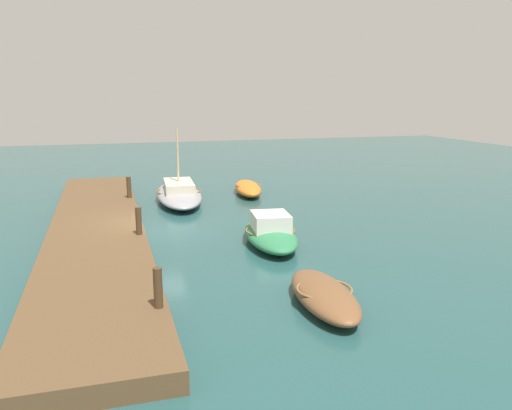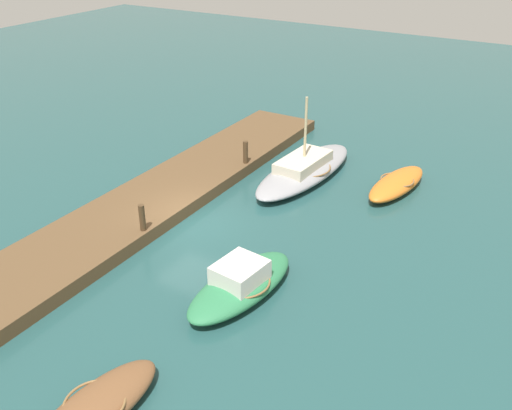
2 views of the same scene
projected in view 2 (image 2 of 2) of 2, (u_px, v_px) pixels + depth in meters
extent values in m
plane|color=#234C4C|center=(191.00, 224.00, 23.13)|extent=(84.00, 84.00, 0.00)
cube|color=brown|center=(147.00, 205.00, 24.05)|extent=(24.98, 3.69, 0.54)
ellipsoid|color=orange|center=(397.00, 184.00, 25.64)|extent=(4.61, 2.06, 0.72)
torus|color=olive|center=(397.00, 180.00, 25.55)|extent=(1.71, 1.71, 0.07)
ellipsoid|color=#2D7A4C|center=(241.00, 286.00, 18.76)|extent=(5.00, 2.43, 0.74)
torus|color=olive|center=(241.00, 281.00, 18.67)|extent=(2.17, 2.17, 0.07)
cube|color=silver|center=(240.00, 273.00, 18.47)|extent=(1.77, 1.56, 0.67)
ellipsoid|color=brown|center=(95.00, 408.00, 14.26)|extent=(4.10, 1.83, 0.66)
torus|color=olive|center=(95.00, 403.00, 14.18)|extent=(1.70, 1.70, 0.07)
ellipsoid|color=#939399|center=(305.00, 170.00, 26.87)|extent=(7.63, 2.87, 0.76)
torus|color=olive|center=(305.00, 166.00, 26.77)|extent=(2.61, 2.61, 0.07)
cube|color=beige|center=(303.00, 162.00, 26.50)|extent=(3.16, 1.71, 0.53)
cylinder|color=#C6B284|center=(305.00, 133.00, 25.90)|extent=(0.12, 0.12, 3.37)
cylinder|color=#47331E|center=(246.00, 152.00, 27.02)|extent=(0.24, 0.24, 1.09)
cylinder|color=#47331E|center=(142.00, 218.00, 21.40)|extent=(0.23, 0.23, 1.07)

